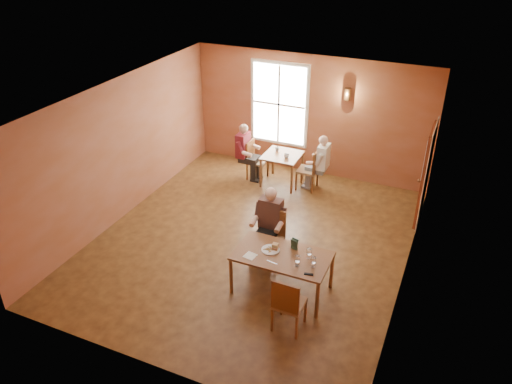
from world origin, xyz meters
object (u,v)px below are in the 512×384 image
at_px(chair_empty, 290,302).
at_px(diner_white, 309,163).
at_px(diner_main, 269,232).
at_px(chair_diner_main, 269,239).
at_px(chair_diner_maroon, 258,160).
at_px(second_table, 282,169).
at_px(main_table, 282,273).
at_px(chair_diner_white, 308,169).
at_px(diner_maroon, 256,153).

relative_size(chair_empty, diner_white, 0.76).
bearing_deg(diner_main, chair_diner_main, -90.00).
relative_size(chair_empty, chair_diner_maroon, 1.04).
height_order(second_table, chair_diner_maroon, chair_diner_maroon).
bearing_deg(chair_diner_main, main_table, 127.57).
distance_m(diner_white, chair_diner_maroon, 1.34).
bearing_deg(diner_white, main_table, -168.51).
bearing_deg(second_table, main_table, -68.99).
relative_size(chair_diner_main, diner_white, 0.80).
bearing_deg(chair_diner_white, diner_white, -90.00).
relative_size(chair_diner_white, diner_white, 0.76).
relative_size(chair_diner_white, chair_diner_maroon, 1.03).
relative_size(diner_white, chair_diner_maroon, 1.36).
height_order(chair_empty, diner_white, diner_white).
bearing_deg(second_table, chair_empty, -67.58).
xyz_separation_m(chair_empty, chair_diner_white, (-1.22, 4.54, -0.01)).
xyz_separation_m(second_table, diner_maroon, (-0.68, 0.00, 0.31)).
distance_m(chair_empty, chair_diner_white, 4.71).
bearing_deg(chair_empty, main_table, 119.78).
height_order(diner_main, diner_maroon, diner_main).
height_order(chair_diner_main, second_table, chair_diner_main).
bearing_deg(chair_diner_main, diner_main, 90.00).
bearing_deg(main_table, chair_diner_white, 101.92).
xyz_separation_m(main_table, second_table, (-1.44, 3.76, 0.00)).
xyz_separation_m(chair_diner_main, chair_diner_maroon, (-1.59, 3.11, -0.04)).
bearing_deg(main_table, diner_maroon, 119.46).
bearing_deg(chair_empty, diner_white, 105.75).
height_order(diner_main, chair_diner_maroon, diner_main).
distance_m(chair_diner_main, chair_diner_white, 3.12).
xyz_separation_m(diner_main, chair_empty, (0.93, -1.41, -0.20)).
bearing_deg(chair_diner_maroon, chair_empty, 29.06).
xyz_separation_m(diner_main, diner_white, (-0.26, 3.14, -0.04)).
relative_size(main_table, second_table, 1.87).
distance_m(second_table, chair_diner_maroon, 0.66).
relative_size(diner_main, diner_white, 1.06).
distance_m(chair_diner_main, second_table, 3.25).
relative_size(diner_main, chair_diner_maroon, 1.44).
height_order(chair_empty, second_table, chair_empty).
bearing_deg(chair_diner_white, second_table, 90.00).
relative_size(main_table, chair_diner_main, 1.53).
relative_size(chair_empty, chair_diner_white, 1.01).
xyz_separation_m(chair_diner_main, diner_white, (-0.26, 3.11, 0.14)).
height_order(main_table, chair_diner_maroon, chair_diner_maroon).
relative_size(chair_empty, second_table, 1.17).
bearing_deg(diner_maroon, chair_diner_main, 27.58).
height_order(main_table, chair_empty, chair_empty).
height_order(diner_white, chair_diner_maroon, diner_white).
relative_size(diner_main, second_table, 1.62).
bearing_deg(diner_main, chair_diner_maroon, -63.08).
bearing_deg(chair_diner_main, chair_diner_white, -84.60).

